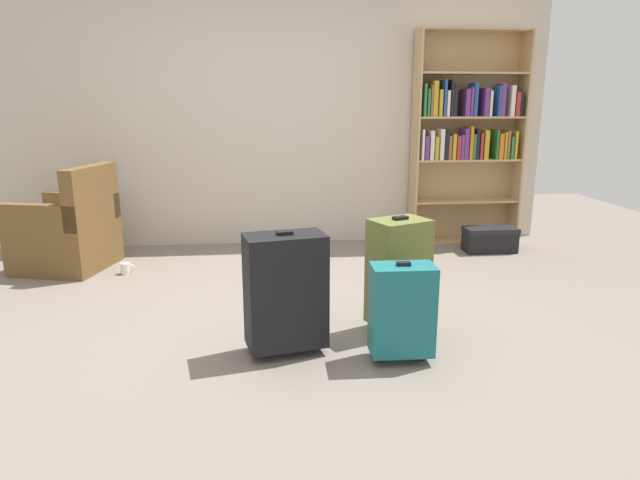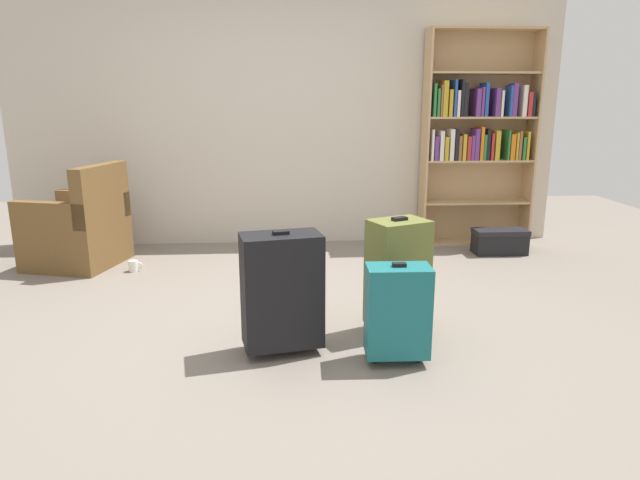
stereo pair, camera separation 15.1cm
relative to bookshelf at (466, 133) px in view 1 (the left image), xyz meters
The scene contains 9 objects.
ground_plane 2.99m from the bookshelf, 132.47° to the right, with size 9.55×9.55×0.00m, color slate.
back_wall 1.89m from the bookshelf, behind, with size 5.46×0.10×2.60m, color beige.
bookshelf is the anchor object (origin of this frame).
armchair 3.86m from the bookshelf, behind, with size 0.86×0.86×0.90m.
mug 3.49m from the bookshelf, 165.77° to the right, with size 0.12×0.08×0.10m.
storage_box 1.09m from the bookshelf, 73.03° to the right, with size 0.50×0.24×0.24m.
suitcase_black 3.23m from the bookshelf, 128.06° to the right, with size 0.49×0.33×0.73m.
suitcase_olive 2.62m from the bookshelf, 118.77° to the right, with size 0.42×0.37×0.74m.
suitcase_teal 3.06m from the bookshelf, 116.16° to the right, with size 0.35×0.22×0.58m.
Camera 1 is at (-0.19, -3.43, 1.43)m, focal length 31.21 mm.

